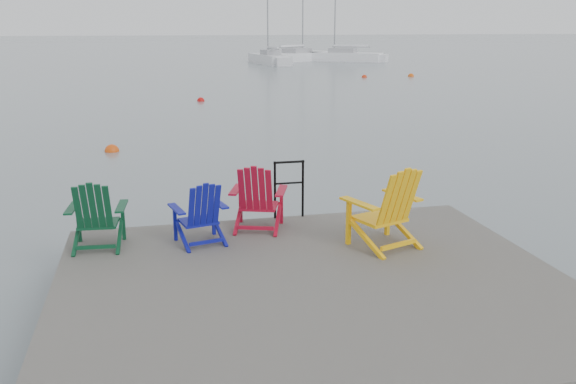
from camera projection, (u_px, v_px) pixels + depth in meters
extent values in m
plane|color=slate|center=(314.00, 320.00, 7.27)|extent=(400.00, 400.00, 0.00)
cube|color=#2E2B29|center=(315.00, 289.00, 7.16)|extent=(6.00, 5.00, 0.20)
cylinder|color=black|center=(95.00, 289.00, 8.84)|extent=(0.26, 0.26, 1.20)
cylinder|color=black|center=(277.00, 272.00, 9.41)|extent=(0.26, 0.26, 1.20)
cylinder|color=black|center=(438.00, 258.00, 9.99)|extent=(0.26, 0.26, 1.20)
cylinder|color=black|center=(275.00, 190.00, 9.32)|extent=(0.04, 0.04, 0.90)
cylinder|color=black|center=(303.00, 189.00, 9.42)|extent=(0.04, 0.04, 0.90)
cylinder|color=black|center=(289.00, 162.00, 9.26)|extent=(0.48, 0.04, 0.04)
cylinder|color=black|center=(289.00, 183.00, 9.34)|extent=(0.44, 0.03, 0.03)
cube|color=#0A3C21|center=(99.00, 223.00, 8.21)|extent=(0.54, 0.49, 0.04)
cube|color=#0A3C21|center=(79.00, 223.00, 8.36)|extent=(0.05, 0.05, 0.53)
cube|color=#0A3C21|center=(123.00, 221.00, 8.44)|extent=(0.05, 0.05, 0.53)
cube|color=#0A3C21|center=(72.00, 208.00, 8.09)|extent=(0.16, 0.59, 0.03)
cube|color=#0A3C21|center=(122.00, 206.00, 8.18)|extent=(0.16, 0.59, 0.03)
cube|color=#0A3C21|center=(93.00, 208.00, 7.84)|extent=(0.49, 0.28, 0.65)
cube|color=#0D1188|center=(198.00, 221.00, 8.37)|extent=(0.55, 0.52, 0.03)
cube|color=#0D1188|center=(175.00, 223.00, 8.41)|extent=(0.05, 0.05, 0.50)
cube|color=#0D1188|center=(213.00, 218.00, 8.65)|extent=(0.05, 0.05, 0.50)
cube|color=#0D1188|center=(177.00, 209.00, 8.17)|extent=(0.23, 0.55, 0.02)
cube|color=#0D1188|center=(219.00, 203.00, 8.42)|extent=(0.23, 0.55, 0.02)
cube|color=#0D1188|center=(204.00, 206.00, 8.04)|extent=(0.48, 0.32, 0.61)
cube|color=#A40C24|center=(259.00, 206.00, 8.96)|extent=(0.65, 0.61, 0.04)
cube|color=#A40C24|center=(241.00, 205.00, 9.19)|extent=(0.06, 0.06, 0.55)
cube|color=#A40C24|center=(281.00, 206.00, 9.13)|extent=(0.06, 0.06, 0.55)
cube|color=#A40C24|center=(236.00, 190.00, 8.91)|extent=(0.30, 0.61, 0.03)
cube|color=#A40C24|center=(281.00, 191.00, 8.84)|extent=(0.30, 0.61, 0.03)
cube|color=#A40C24|center=(255.00, 190.00, 8.57)|extent=(0.54, 0.39, 0.68)
cube|color=#FFB70E|center=(379.00, 219.00, 8.24)|extent=(0.74, 0.70, 0.04)
cube|color=#FFB70E|center=(349.00, 222.00, 8.25)|extent=(0.07, 0.07, 0.63)
cube|color=#FFB70E|center=(388.00, 214.00, 8.62)|extent=(0.07, 0.07, 0.63)
cube|color=#FFB70E|center=(359.00, 203.00, 7.95)|extent=(0.36, 0.69, 0.03)
cube|color=#FFB70E|center=(402.00, 195.00, 8.35)|extent=(0.36, 0.69, 0.03)
cube|color=#FFB70E|center=(399.00, 198.00, 7.85)|extent=(0.62, 0.46, 0.77)
cube|color=silver|center=(269.00, 61.00, 54.69)|extent=(2.75, 7.25, 1.10)
cube|color=#9E9EA3|center=(270.00, 53.00, 54.18)|extent=(1.55, 2.27, 0.55)
cylinder|color=gray|center=(267.00, 3.00, 53.69)|extent=(0.12, 0.12, 8.83)
cube|color=white|center=(300.00, 58.00, 58.76)|extent=(8.39, 7.60, 1.10)
cube|color=#9E9EA3|center=(297.00, 51.00, 58.23)|extent=(3.12, 3.00, 0.55)
cube|color=white|center=(338.00, 58.00, 58.51)|extent=(8.10, 6.34, 1.10)
cube|color=#9E9EA3|center=(343.00, 51.00, 58.19)|extent=(2.90, 2.62, 0.55)
sphere|color=#D3460C|center=(112.00, 151.00, 16.89)|extent=(0.40, 0.40, 0.40)
sphere|color=#B90B0A|center=(201.00, 101.00, 27.98)|extent=(0.35, 0.35, 0.35)
sphere|color=#DC510C|center=(411.00, 76.00, 41.29)|extent=(0.41, 0.41, 0.41)
sphere|color=red|center=(364.00, 77.00, 40.54)|extent=(0.35, 0.35, 0.35)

